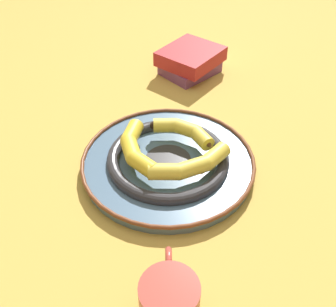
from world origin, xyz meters
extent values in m
plane|color=gold|center=(0.00, 0.00, 0.00)|extent=(2.80, 2.80, 0.00)
cylinder|color=slate|center=(0.01, 0.04, 0.01)|extent=(0.38, 0.38, 0.02)
torus|color=#2D2D33|center=(0.01, 0.04, 0.03)|extent=(0.28, 0.28, 0.03)
cylinder|color=#2D2D33|center=(0.01, 0.04, 0.02)|extent=(0.10, 0.10, 0.00)
torus|color=brown|center=(0.01, 0.04, 0.02)|extent=(0.39, 0.39, 0.01)
cylinder|color=yellow|center=(0.09, 0.03, 0.06)|extent=(0.04, 0.06, 0.04)
cylinder|color=yellow|center=(0.07, 0.09, 0.06)|extent=(0.06, 0.07, 0.04)
cylinder|color=yellow|center=(0.04, 0.14, 0.06)|extent=(0.07, 0.07, 0.04)
sphere|color=yellow|center=(0.09, 0.06, 0.06)|extent=(0.04, 0.04, 0.04)
sphere|color=yellow|center=(0.06, 0.12, 0.06)|extent=(0.04, 0.04, 0.04)
cone|color=#472D19|center=(0.09, 0.00, 0.06)|extent=(0.03, 0.03, 0.03)
sphere|color=black|center=(0.02, 0.16, 0.06)|extent=(0.02, 0.02, 0.02)
cylinder|color=yellow|center=(-0.02, 0.12, 0.06)|extent=(0.06, 0.05, 0.03)
cylinder|color=yellow|center=(-0.06, 0.08, 0.06)|extent=(0.06, 0.06, 0.03)
cylinder|color=yellow|center=(-0.07, 0.03, 0.06)|extent=(0.03, 0.05, 0.03)
sphere|color=yellow|center=(-0.04, 0.10, 0.06)|extent=(0.03, 0.03, 0.03)
sphere|color=yellow|center=(-0.07, 0.06, 0.06)|extent=(0.03, 0.03, 0.03)
cone|color=#472D19|center=(0.00, 0.13, 0.06)|extent=(0.04, 0.04, 0.03)
sphere|color=black|center=(-0.07, 0.01, 0.06)|extent=(0.02, 0.02, 0.02)
cylinder|color=yellow|center=(-0.04, -0.04, 0.06)|extent=(0.07, 0.05, 0.04)
cylinder|color=yellow|center=(0.01, -0.04, 0.06)|extent=(0.07, 0.05, 0.04)
cylinder|color=yellow|center=(0.06, -0.01, 0.06)|extent=(0.07, 0.07, 0.04)
sphere|color=yellow|center=(-0.01, -0.05, 0.06)|extent=(0.04, 0.04, 0.04)
sphere|color=yellow|center=(0.04, -0.03, 0.06)|extent=(0.04, 0.04, 0.04)
cone|color=#472D19|center=(-0.07, -0.03, 0.06)|extent=(0.04, 0.04, 0.03)
sphere|color=black|center=(0.09, 0.01, 0.06)|extent=(0.02, 0.02, 0.02)
cube|color=#753D70|center=(-0.41, 0.12, 0.02)|extent=(0.20, 0.20, 0.03)
cube|color=white|center=(-0.41, 0.12, 0.02)|extent=(0.19, 0.19, 0.03)
cube|color=#AD2328|center=(-0.42, 0.12, 0.05)|extent=(0.23, 0.23, 0.04)
cube|color=white|center=(-0.42, 0.12, 0.05)|extent=(0.22, 0.21, 0.03)
cylinder|color=#B24238|center=(0.37, 0.03, 0.05)|extent=(0.09, 0.09, 0.09)
cylinder|color=#331C0F|center=(0.37, 0.03, 0.08)|extent=(0.08, 0.08, 0.01)
torus|color=#B24238|center=(0.30, 0.03, 0.05)|extent=(0.07, 0.01, 0.07)
camera|label=1|loc=(0.66, 0.02, 0.62)|focal=42.00mm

